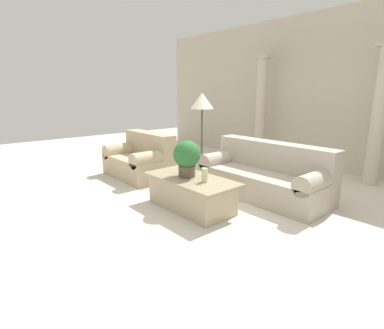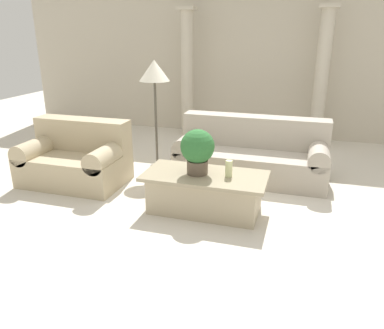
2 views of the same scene
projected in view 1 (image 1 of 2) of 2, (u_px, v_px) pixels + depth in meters
The scene contains 10 objects.
ground_plane at pixel (218, 203), 4.45m from camera, with size 16.00×16.00×0.00m, color silver.
wall_back at pixel (329, 92), 6.09m from camera, with size 10.00×0.06×3.20m.
sofa_long at pixel (265, 175), 4.71m from camera, with size 2.06×0.85×0.84m.
loveseat at pixel (141, 159), 5.82m from camera, with size 1.36×0.85×0.84m.
coffee_table at pixel (191, 193), 4.21m from camera, with size 1.39×0.69×0.45m.
potted_plant at pixel (187, 157), 4.16m from camera, with size 0.38×0.38×0.51m.
pillar_candle at pixel (205, 175), 3.94m from camera, with size 0.08×0.08×0.19m.
floor_lamp at pixel (202, 104), 5.47m from camera, with size 0.43×0.43×1.60m.
column_left at pixel (261, 109), 6.88m from camera, with size 0.32×0.32×2.39m.
column_right at pixel (379, 115), 5.08m from camera, with size 0.32×0.32×2.39m.
Camera 1 is at (2.92, -3.03, 1.61)m, focal length 28.00 mm.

